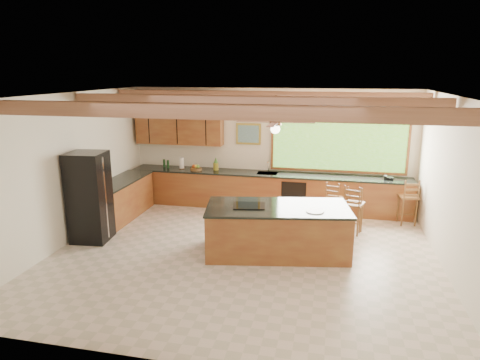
# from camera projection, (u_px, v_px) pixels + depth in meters

# --- Properties ---
(ground) EXTENTS (7.20, 7.20, 0.00)m
(ground) POSITION_uv_depth(u_px,v_px,m) (243.00, 254.00, 8.19)
(ground) COLOR beige
(ground) RESTS_ON ground
(room_shell) EXTENTS (7.27, 6.54, 3.02)m
(room_shell) POSITION_uv_depth(u_px,v_px,m) (242.00, 135.00, 8.30)
(room_shell) COLOR silver
(room_shell) RESTS_ON ground
(counter_run) EXTENTS (7.12, 3.10, 1.25)m
(counter_run) POSITION_uv_depth(u_px,v_px,m) (232.00, 193.00, 10.63)
(counter_run) COLOR brown
(counter_run) RESTS_ON ground
(island) EXTENTS (2.86, 1.70, 0.95)m
(island) POSITION_uv_depth(u_px,v_px,m) (277.00, 230.00, 8.16)
(island) COLOR brown
(island) RESTS_ON ground
(refrigerator) EXTENTS (0.79, 0.77, 1.85)m
(refrigerator) POSITION_uv_depth(u_px,v_px,m) (89.00, 197.00, 8.69)
(refrigerator) COLOR black
(refrigerator) RESTS_ON ground
(bar_stool_a) EXTENTS (0.43, 0.43, 0.98)m
(bar_stool_a) POSITION_uv_depth(u_px,v_px,m) (334.00, 199.00, 9.72)
(bar_stool_a) COLOR brown
(bar_stool_a) RESTS_ON ground
(bar_stool_b) EXTENTS (0.42, 0.42, 1.01)m
(bar_stool_b) POSITION_uv_depth(u_px,v_px,m) (355.00, 205.00, 9.26)
(bar_stool_b) COLOR brown
(bar_stool_b) RESTS_ON ground
(bar_stool_c) EXTENTS (0.49, 0.49, 1.09)m
(bar_stool_c) POSITION_uv_depth(u_px,v_px,m) (354.00, 205.00, 9.07)
(bar_stool_c) COLOR brown
(bar_stool_c) RESTS_ON ground
(bar_stool_d) EXTENTS (0.45, 0.45, 1.08)m
(bar_stool_d) POSITION_uv_depth(u_px,v_px,m) (409.00, 198.00, 9.62)
(bar_stool_d) COLOR brown
(bar_stool_d) RESTS_ON ground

